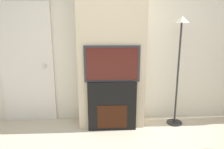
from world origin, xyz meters
name	(u,v)px	position (x,y,z in m)	size (l,w,h in m)	color
wall_back	(111,43)	(0.00, 2.03, 1.35)	(6.00, 0.06, 2.70)	silver
chimney_breast	(111,44)	(0.00, 1.79, 1.35)	(1.05, 0.42, 2.70)	beige
fireplace	(112,106)	(0.00, 1.58, 0.40)	(0.76, 0.15, 0.80)	black
television	(112,64)	(0.00, 1.58, 1.08)	(0.85, 0.07, 0.56)	#2D2D33
floor_lamp	(179,53)	(1.08, 1.72, 1.22)	(0.25, 0.25, 1.78)	#262628
entry_door	(27,64)	(-1.40, 1.97, 1.01)	(0.88, 0.09, 2.01)	silver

